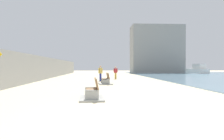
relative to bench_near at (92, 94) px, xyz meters
name	(u,v)px	position (x,y,z in m)	size (l,w,h in m)	color
ground_plane	(107,80)	(1.24, 14.63, -0.23)	(120.00, 120.00, 0.00)	beige
seawall	(39,68)	(-6.26, 14.63, 1.09)	(0.80, 64.00, 2.64)	#9E9E99
bench_near	(92,94)	(0.00, 0.00, 0.00)	(1.20, 2.15, 0.98)	#9E9E99
bench_far	(106,81)	(0.91, 8.83, 0.00)	(1.23, 2.16, 0.98)	#9E9E99
person_walking	(100,72)	(0.52, 12.83, 0.70)	(0.44, 0.36, 1.61)	navy
person_standing	(116,72)	(2.38, 16.55, 0.64)	(0.50, 0.29, 1.53)	gold
boat_mid_bay	(197,70)	(22.47, 38.88, 0.56)	(2.61, 7.92, 2.07)	white
harbor_building	(156,50)	(14.21, 42.63, 5.35)	(12.00, 6.00, 11.18)	gray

